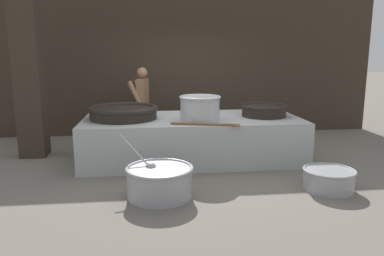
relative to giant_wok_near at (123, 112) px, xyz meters
The scene contains 11 objects.
ground_plane 1.50m from the giant_wok_near, ahead, with size 60.00×60.00×0.00m, color slate.
back_wall 2.77m from the giant_wok_near, 62.83° to the left, with size 9.28×0.24×3.43m, color #382D23.
support_pillar 1.97m from the giant_wok_near, 162.02° to the left, with size 0.46×0.46×3.43m, color #382D23.
hearth_platform 1.31m from the giant_wok_near, ahead, with size 3.84×1.72×0.77m.
giant_wok_near is the anchor object (origin of this frame).
giant_wok_far 2.53m from the giant_wok_near, ahead, with size 0.82×0.82×0.22m.
stock_pot 1.35m from the giant_wok_near, 14.53° to the right, with size 0.71×0.71×0.43m.
stirring_paddle 1.60m from the giant_wok_near, 29.50° to the right, with size 1.10×0.35×0.04m.
cook 1.40m from the giant_wok_near, 77.18° to the left, with size 0.46×0.64×1.61m.
prep_bowl_vegetables 1.99m from the giant_wok_near, 72.42° to the right, with size 1.01×0.94×0.78m.
prep_bowl_meat 3.53m from the giant_wok_near, 31.50° to the right, with size 0.73×0.73×0.30m.
Camera 1 is at (-0.75, -6.56, 1.89)m, focal length 35.00 mm.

